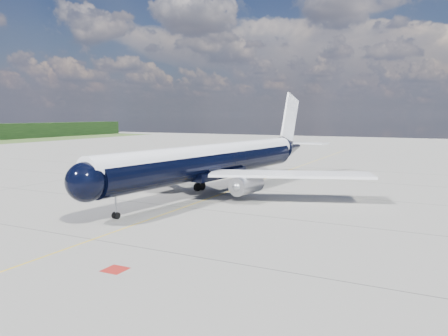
{
  "coord_description": "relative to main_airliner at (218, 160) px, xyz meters",
  "views": [
    {
      "loc": [
        26.99,
        -33.04,
        10.84
      ],
      "look_at": [
        1.76,
        17.12,
        4.0
      ],
      "focal_mm": 35.0,
      "sensor_mm": 36.0,
      "label": 1
    }
  ],
  "objects": [
    {
      "name": "taxiway_centerline",
      "position": [
        0.82,
        4.63,
        -4.59
      ],
      "size": [
        0.16,
        160.0,
        0.01
      ],
      "primitive_type": "cube",
      "color": "yellow",
      "rests_on": "ground"
    },
    {
      "name": "main_airliner",
      "position": [
        0.0,
        0.0,
        0.0
      ],
      "size": [
        41.76,
        51.19,
        14.8
      ],
      "rotation": [
        0.0,
        0.0,
        -0.13
      ],
      "color": "black",
      "rests_on": "ground"
    },
    {
      "name": "ground",
      "position": [
        0.82,
        9.63,
        -4.59
      ],
      "size": [
        320.0,
        320.0,
        0.0
      ],
      "primitive_type": "plane",
      "color": "gray",
      "rests_on": "ground"
    },
    {
      "name": "red_marking",
      "position": [
        7.62,
        -30.37,
        -4.59
      ],
      "size": [
        1.6,
        1.6,
        0.01
      ],
      "primitive_type": "cube",
      "color": "maroon",
      "rests_on": "ground"
    }
  ]
}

